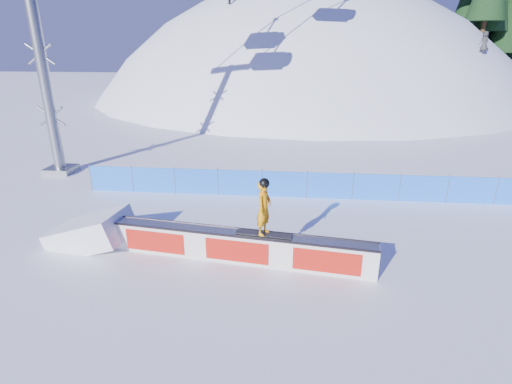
# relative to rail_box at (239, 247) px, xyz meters

# --- Properties ---
(ground) EXTENTS (160.00, 160.00, 0.00)m
(ground) POSITION_rel_rail_box_xyz_m (3.26, 1.23, -0.50)
(ground) COLOR white
(ground) RESTS_ON ground
(snow_hill) EXTENTS (64.00, 64.00, 64.00)m
(snow_hill) POSITION_rel_rail_box_xyz_m (3.26, 43.23, -18.50)
(snow_hill) COLOR white
(snow_hill) RESTS_ON ground
(safety_fence) EXTENTS (22.05, 0.05, 1.30)m
(safety_fence) POSITION_rel_rail_box_xyz_m (3.26, 5.73, 0.10)
(safety_fence) COLOR blue
(safety_fence) RESTS_ON ground
(rail_box) EXTENTS (8.48, 1.73, 1.02)m
(rail_box) POSITION_rel_rail_box_xyz_m (0.00, 0.00, 0.00)
(rail_box) COLOR silver
(rail_box) RESTS_ON ground
(snow_ramp) EXTENTS (2.96, 2.07, 1.72)m
(snow_ramp) POSITION_rel_rail_box_xyz_m (-5.25, 0.71, -0.50)
(snow_ramp) COLOR white
(snow_ramp) RESTS_ON ground
(snowboarder) EXTENTS (1.77, 0.72, 1.82)m
(snowboarder) POSITION_rel_rail_box_xyz_m (0.79, -0.11, 1.41)
(snowboarder) COLOR black
(snowboarder) RESTS_ON rail_box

